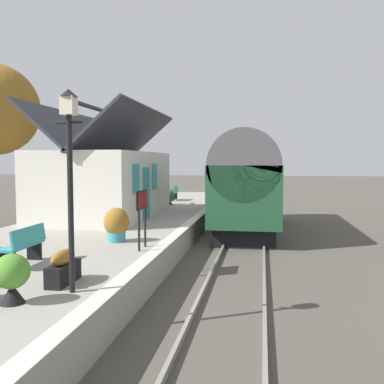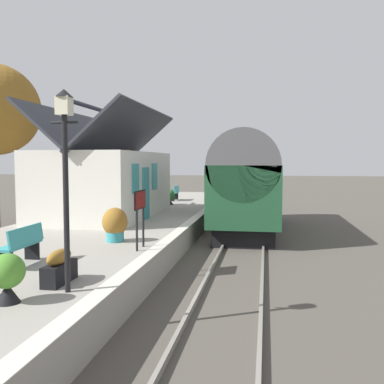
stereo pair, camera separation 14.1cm
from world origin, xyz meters
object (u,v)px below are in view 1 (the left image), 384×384
at_px(planter_bench_right, 146,192).
at_px(lamp_post_platform, 70,151).
at_px(bench_mid_platform, 24,244).
at_px(planter_under_sign, 116,224).
at_px(planter_edge_far, 169,197).
at_px(train, 248,182).
at_px(station_sign_board, 142,205).
at_px(station_building, 107,181).
at_px(bench_near_building, 174,192).
at_px(planter_by_door, 12,276).
at_px(planter_bench_left, 63,267).

height_order(planter_bench_right, lamp_post_platform, lamp_post_platform).
distance_m(bench_mid_platform, planter_bench_right, 19.54).
height_order(planter_under_sign, planter_bench_right, planter_under_sign).
xyz_separation_m(bench_mid_platform, lamp_post_platform, (-1.74, -1.93, 2.04)).
xyz_separation_m(planter_edge_far, planter_bench_right, (5.31, 2.75, -0.14)).
distance_m(planter_under_sign, lamp_post_platform, 5.31).
relative_size(train, station_sign_board, 5.95).
distance_m(train, station_building, 6.25).
bearing_deg(bench_mid_platform, bench_near_building, -0.03).
bearing_deg(planter_edge_far, station_sign_board, -171.10).
xyz_separation_m(train, station_sign_board, (-8.61, 2.51, -0.23)).
bearing_deg(station_building, lamp_post_platform, -162.98).
distance_m(bench_mid_platform, bench_near_building, 16.59).
height_order(bench_near_building, planter_under_sign, planter_under_sign).
bearing_deg(station_sign_board, planter_by_door, 169.31).
xyz_separation_m(planter_bench_left, lamp_post_platform, (-0.50, -0.41, 2.20)).
bearing_deg(station_building, planter_edge_far, -16.70).
height_order(bench_mid_platform, planter_bench_left, bench_mid_platform).
xyz_separation_m(bench_mid_platform, planter_edge_far, (14.07, -0.26, -0.04)).
relative_size(planter_under_sign, planter_bench_right, 1.04).
bearing_deg(station_sign_board, planter_under_sign, 48.94).
bearing_deg(bench_near_building, planter_bench_left, -175.13).
bearing_deg(planter_bench_left, bench_near_building, 4.87).
xyz_separation_m(bench_mid_platform, bench_near_building, (16.59, -0.01, 0.00)).
relative_size(planter_bench_left, planter_edge_far, 1.11).
height_order(planter_by_door, station_sign_board, station_sign_board).
height_order(station_building, planter_by_door, station_building).
relative_size(planter_edge_far, station_sign_board, 0.54).
xyz_separation_m(train, planter_bench_left, (-12.06, 3.10, -1.10)).
bearing_deg(lamp_post_platform, planter_bench_left, 39.10).
bearing_deg(planter_under_sign, bench_near_building, 4.60).
relative_size(bench_mid_platform, bench_near_building, 1.00).
bearing_deg(bench_near_building, planter_by_door, -176.34).
distance_m(train, bench_mid_platform, 11.81).
bearing_deg(bench_mid_platform, station_sign_board, -43.62).
bearing_deg(planter_under_sign, planter_by_door, -178.61).
height_order(planter_edge_far, station_sign_board, station_sign_board).
bearing_deg(planter_bench_left, planter_bench_right, 11.02).
height_order(station_building, lamp_post_platform, station_building).
xyz_separation_m(station_building, bench_mid_platform, (-8.85, -1.31, -1.04)).
bearing_deg(planter_edge_far, planter_by_door, -176.65).
bearing_deg(station_building, bench_mid_platform, -171.61).
bearing_deg(planter_under_sign, station_sign_board, -131.06).
height_order(planter_bench_left, planter_edge_far, planter_edge_far).
relative_size(bench_mid_platform, planter_edge_far, 1.65).
bearing_deg(planter_edge_far, bench_mid_platform, 178.95).
bearing_deg(planter_by_door, lamp_post_platform, -43.58).
relative_size(planter_by_door, lamp_post_platform, 0.23).
height_order(planter_bench_left, planter_bench_right, planter_bench_left).
distance_m(planter_edge_far, station_sign_board, 12.02).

